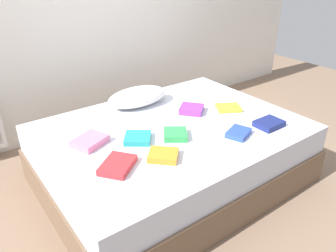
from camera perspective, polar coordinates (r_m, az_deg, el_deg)
ground_plane at (r=2.83m, az=0.61°, el=-9.04°), size 8.00×8.00×0.00m
bed at (r=2.69m, az=0.63°, el=-4.80°), size 2.00×1.50×0.50m
pillow at (r=2.93m, az=-5.31°, el=5.07°), size 0.56×0.30×0.15m
textbook_purple at (r=2.80m, az=4.11°, el=2.91°), size 0.26×0.26×0.05m
textbook_yellow at (r=2.89m, az=10.38°, el=3.11°), size 0.26×0.24×0.03m
textbook_pink at (r=2.38m, az=-13.39°, el=-2.56°), size 0.28×0.25×0.05m
textbook_navy at (r=2.67m, az=17.08°, el=0.40°), size 0.21×0.16×0.05m
textbook_teal at (r=2.37m, az=-5.26°, el=-2.10°), size 0.26×0.26×0.04m
textbook_green at (r=2.40m, az=1.28°, el=-1.46°), size 0.24×0.24×0.05m
textbook_blue at (r=2.48m, az=12.09°, el=-1.18°), size 0.22×0.20×0.04m
textbook_red at (r=2.09m, az=-8.71°, el=-6.69°), size 0.30×0.29×0.04m
textbook_orange at (r=2.16m, az=-0.83°, el=-5.10°), size 0.25×0.25×0.04m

